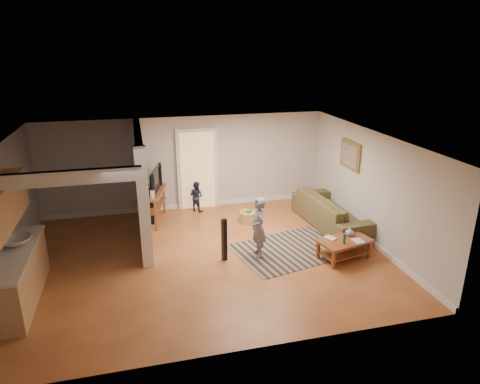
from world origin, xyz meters
name	(u,v)px	position (x,y,z in m)	size (l,w,h in m)	color
ground	(206,257)	(0.00, 0.00, 0.00)	(7.50, 7.50, 0.00)	brown
room_shell	(149,190)	(-1.07, 0.43, 1.46)	(7.54, 6.02, 2.52)	beige
area_rug	(290,250)	(1.85, -0.11, 0.01)	(2.32, 1.69, 0.01)	black
sofa	(331,226)	(3.30, 0.88, 0.00)	(2.57, 1.01, 0.75)	#474123
coffee_table	(345,243)	(2.81, -0.72, 0.33)	(1.20, 0.87, 0.64)	brown
tv_console	(153,194)	(-0.94, 2.19, 0.74)	(0.80, 1.38, 1.12)	brown
speaker_left	(224,240)	(0.35, -0.20, 0.46)	(0.09, 0.09, 0.92)	black
speaker_right	(152,206)	(-1.00, 2.07, 0.48)	(0.10, 0.10, 0.96)	black
toy_basket	(248,216)	(1.34, 1.60, 0.16)	(0.43, 0.43, 0.39)	#9A6F43
child	(258,255)	(1.08, -0.19, 0.00)	(0.47, 0.31, 1.30)	slate
toddler	(197,210)	(0.21, 2.70, 0.00)	(0.40, 0.31, 0.82)	#1E273F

